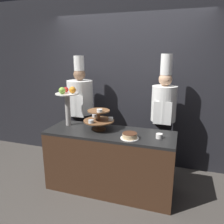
# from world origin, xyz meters

# --- Properties ---
(ground_plane) EXTENTS (14.00, 14.00, 0.00)m
(ground_plane) POSITION_xyz_m (0.00, 0.00, 0.00)
(ground_plane) COLOR #47423D
(wall_back) EXTENTS (10.00, 0.06, 2.80)m
(wall_back) POSITION_xyz_m (0.00, 1.27, 1.40)
(wall_back) COLOR #232328
(wall_back) RESTS_ON ground_plane
(buffet_counter) EXTENTS (1.74, 0.60, 0.86)m
(buffet_counter) POSITION_xyz_m (0.00, 0.30, 0.43)
(buffet_counter) COLOR #422819
(buffet_counter) RESTS_ON ground_plane
(tiered_stand) EXTENTS (0.42, 0.42, 0.32)m
(tiered_stand) POSITION_xyz_m (-0.17, 0.34, 1.02)
(tiered_stand) COLOR brown
(tiered_stand) RESTS_ON buffet_counter
(fruit_pedestal) EXTENTS (0.33, 0.33, 0.57)m
(fruit_pedestal) POSITION_xyz_m (-0.66, 0.39, 1.25)
(fruit_pedestal) COLOR #B2ADA8
(fruit_pedestal) RESTS_ON buffet_counter
(cake_round) EXTENTS (0.23, 0.23, 0.07)m
(cake_round) POSITION_xyz_m (0.31, 0.15, 0.89)
(cake_round) COLOR white
(cake_round) RESTS_ON buffet_counter
(cup_white) EXTENTS (0.08, 0.08, 0.06)m
(cup_white) POSITION_xyz_m (0.66, 0.27, 0.89)
(cup_white) COLOR white
(cup_white) RESTS_ON buffet_counter
(chef_left) EXTENTS (0.42, 0.42, 1.85)m
(chef_left) POSITION_xyz_m (-0.70, 0.87, 0.99)
(chef_left) COLOR black
(chef_left) RESTS_ON ground_plane
(chef_center_left) EXTENTS (0.36, 0.36, 1.88)m
(chef_center_left) POSITION_xyz_m (0.64, 0.87, 1.01)
(chef_center_left) COLOR #28282D
(chef_center_left) RESTS_ON ground_plane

